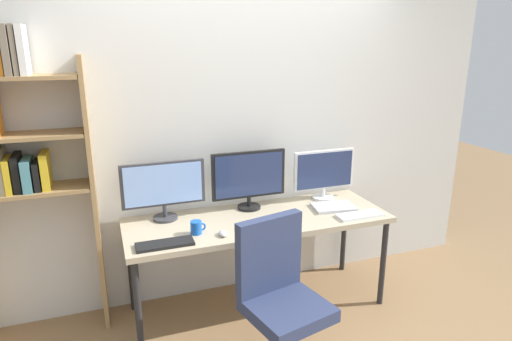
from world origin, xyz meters
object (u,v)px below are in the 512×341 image
Objects in this scene: monitor_center at (249,177)px; keyboard_center at (270,229)px; desk at (258,225)px; keyboard_right at (360,215)px; office_chair at (281,315)px; computer_mouse at (223,233)px; monitor_right at (324,173)px; coffee_mug at (196,227)px; monitor_left at (163,187)px; keyboard_left at (165,244)px; bookshelf at (8,148)px; laptop_closed at (334,207)px.

monitor_center is 1.73× the size of keyboard_center.
keyboard_right is (0.72, -0.23, 0.06)m from desk.
office_chair is 10.31× the size of computer_mouse.
monitor_right is 5.01× the size of coffee_mug.
monitor_left is 0.51m from keyboard_left.
keyboard_left is 1.04× the size of keyboard_right.
monitor_center reaches higher than desk.
bookshelf is 1.46m from computer_mouse.
coffee_mug is at bearing 174.79° from keyboard_right.
monitor_center is 0.70m from laptop_closed.
laptop_closed reaches higher than keyboard_left.
bookshelf is at bearing 178.85° from monitor_left.
monitor_left is at bearing 162.04° from keyboard_right.
keyboard_center is at bearing -152.13° from laptop_closed.
computer_mouse is 0.97m from laptop_closed.
desk is at bearing 162.22° from keyboard_right.
computer_mouse is at bearing -159.49° from laptop_closed.
bookshelf is 1.15m from keyboard_left.
monitor_left is 0.82m from keyboard_center.
keyboard_right reaches higher than desk.
coffee_mug is at bearing 25.57° from keyboard_left.
coffee_mug is (-0.49, 0.11, 0.04)m from keyboard_center.
monitor_center is 0.88m from keyboard_left.
monitor_right is 1.45× the size of keyboard_left.
keyboard_left is (-0.72, -0.44, -0.24)m from monitor_center.
keyboard_center is 0.33m from computer_mouse.
monitor_right is at bearing 17.96° from keyboard_left.
office_chair is 0.65m from computer_mouse.
desk is 5.30× the size of keyboard_left.
monitor_left is 6.23× the size of computer_mouse.
monitor_right is at bearing 34.34° from keyboard_center.
coffee_mug is at bearing -166.16° from desk.
keyboard_center is (0.72, 0.00, 0.00)m from keyboard_left.
bookshelf reaches higher than computer_mouse.
keyboard_right is 3.31× the size of coffee_mug.
monitor_right reaches higher than keyboard_right.
coffee_mug is at bearing 122.43° from office_chair.
monitor_left is at bearing 120.08° from office_chair.
computer_mouse is (-0.33, -0.21, 0.07)m from desk.
monitor_left is 1.70× the size of keyboard_right.
bookshelf is 3.49× the size of monitor_left.
monitor_left reaches higher than office_chair.
coffee_mug is at bearing 150.05° from computer_mouse.
keyboard_center and keyboard_right have the same top height.
computer_mouse is at bearing 113.44° from office_chair.
keyboard_left is at bearing -148.34° from monitor_center.
keyboard_right is (1.43, 0.00, 0.00)m from keyboard_left.
office_chair reaches higher than keyboard_left.
office_chair is 1.32m from monitor_right.
keyboard_left is 0.39m from computer_mouse.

